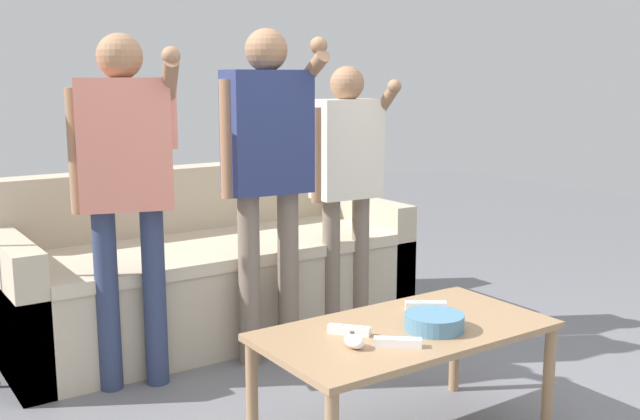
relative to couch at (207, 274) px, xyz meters
The scene contains 10 objects.
couch is the anchor object (origin of this frame).
coffee_table 1.59m from the couch, 88.61° to the right, with size 1.07×0.56×0.46m.
snack_bowl 1.68m from the couch, 86.29° to the right, with size 0.21×0.21×0.06m, color teal.
game_remote_nunchuk 1.67m from the couch, 98.23° to the right, with size 0.06×0.09×0.05m.
player_left 1.03m from the couch, 139.63° to the right, with size 0.44×0.41×1.53m.
player_center 0.89m from the couch, 84.42° to the right, with size 0.46×0.34×1.57m.
player_right 0.95m from the couch, 39.47° to the right, with size 0.41×0.31×1.41m.
game_remote_wand_near 1.50m from the couch, 80.55° to the right, with size 0.15×0.12×0.03m.
game_remote_wand_far 1.55m from the couch, 96.50° to the right, with size 0.13×0.14×0.03m.
game_remote_wand_spare 1.73m from the couch, 93.63° to the right, with size 0.15×0.13×0.03m.
Camera 1 is at (-1.61, -1.91, 1.35)m, focal length 41.24 mm.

